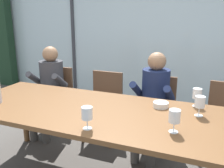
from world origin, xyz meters
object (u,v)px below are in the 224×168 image
Objects in this scene: person_navy_polo at (153,97)px; tasting_bowl at (161,105)px; wine_glass_center_pour at (87,114)px; wine_glass_by_left_taster at (174,117)px; wine_glass_near_bucket at (197,94)px; person_charcoal_jacket at (49,85)px; chair_left_of_center at (105,100)px; chair_near_curtain at (56,93)px; chair_center at (157,107)px; wine_glass_by_right_taster at (200,102)px; dining_table at (98,116)px.

tasting_bowl is (0.18, -0.51, 0.11)m from person_navy_polo.
person_navy_polo reaches higher than wine_glass_center_pour.
wine_glass_by_left_taster is at bearing 16.80° from wine_glass_center_pour.
wine_glass_near_bucket is at bearing 26.00° from tasting_bowl.
person_charcoal_jacket and person_navy_polo have the same top height.
chair_left_of_center is at bearing 171.52° from person_navy_polo.
chair_center is (1.47, -0.01, 0.00)m from chair_near_curtain.
wine_glass_by_left_taster and wine_glass_by_right_taster have the same top height.
wine_glass_near_bucket is (1.92, -0.36, 0.20)m from person_charcoal_jacket.
wine_glass_center_pour is (-0.43, -0.65, 0.09)m from tasting_bowl.
dining_table is 1.01m from chair_left_of_center.
wine_glass_by_left_taster is at bearing -68.54° from tasting_bowl.
person_navy_polo is 6.88× the size of wine_glass_center_pour.
wine_glass_center_pour is at bearing -143.35° from wine_glass_by_right_taster.
chair_left_of_center reaches higher than tasting_bowl.
wine_glass_center_pour is (0.43, -1.31, 0.38)m from chair_left_of_center.
wine_glass_near_bucket is (0.46, -0.52, 0.38)m from chair_center.
chair_left_of_center is 0.73× the size of person_navy_polo.
chair_near_curtain reaches higher than tasting_bowl.
chair_left_of_center is at bearing 148.36° from wine_glass_by_right_taster.
tasting_bowl is at bearing -37.51° from chair_left_of_center.
person_charcoal_jacket is at bearing 144.51° from dining_table.
wine_glass_center_pour reaches higher than chair_near_curtain.
chair_center is (0.70, 0.01, 0.00)m from chair_left_of_center.
chair_center reaches higher than dining_table.
chair_near_curtain is 1.47m from person_navy_polo.
tasting_bowl is 0.82× the size of wine_glass_center_pour.
person_charcoal_jacket is 6.88× the size of wine_glass_near_bucket.
chair_left_of_center is at bearing -2.88° from chair_near_curtain.
person_charcoal_jacket reaches higher than wine_glass_by_left_taster.
wine_glass_by_right_taster is at bearing -59.56° from chair_center.
wine_glass_by_right_taster reaches higher than dining_table.
person_charcoal_jacket reaches higher than tasting_bowl.
chair_near_curtain is 2.17m from wine_glass_by_left_taster.
dining_table is 1.47m from chair_near_curtain.
person_navy_polo is 1.20m from wine_glass_center_pour.
chair_center is at bearing 86.40° from person_navy_polo.
wine_glass_by_left_taster and wine_glass_near_bucket have the same top height.
chair_near_curtain is at bearing 177.36° from person_navy_polo.
person_navy_polo is at bearing 109.19° from tasting_bowl.
person_navy_polo is at bearing 77.73° from wine_glass_center_pour.
wine_glass_near_bucket and wine_glass_center_pour have the same top height.
wine_glass_near_bucket is at bearing -16.85° from chair_near_curtain.
chair_left_of_center is (0.77, -0.02, 0.00)m from chair_near_curtain.
chair_left_of_center is 1.43m from wine_glass_center_pour.
chair_left_of_center is 1.58m from wine_glass_by_left_taster.
chair_near_curtain is 2.03m from wine_glass_near_bucket.
wine_glass_center_pour is 1.00× the size of wine_glass_by_right_taster.
wine_glass_center_pour is at bearing -49.83° from person_charcoal_jacket.
tasting_bowl reaches higher than dining_table.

